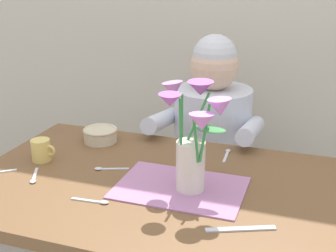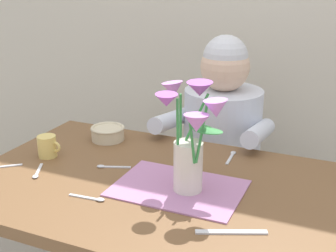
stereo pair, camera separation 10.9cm
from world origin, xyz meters
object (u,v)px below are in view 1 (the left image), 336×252
Objects in this scene: dinner_knife at (241,229)px; coffee_cup at (41,150)px; ceramic_bowl at (100,135)px; flower_vase at (193,136)px; seated_person at (211,160)px.

coffee_cup is (-0.76, 0.22, 0.04)m from dinner_knife.
ceramic_bowl is 0.26m from coffee_cup.
flower_vase is 0.59m from coffee_cup.
flower_vase is at bearing -4.26° from coffee_cup.
flower_vase is at bearing -31.11° from ceramic_bowl.
flower_vase is 1.77× the size of dinner_knife.
ceramic_bowl is 0.79m from dinner_knife.
flower_vase is at bearing 113.70° from dinner_knife.
coffee_cup is at bearing -115.93° from ceramic_bowl.
seated_person is 0.55m from ceramic_bowl.
flower_vase is 0.56m from ceramic_bowl.
dinner_knife is at bearing -43.07° from flower_vase.
coffee_cup reaches higher than ceramic_bowl.
seated_person reaches higher than dinner_knife.
dinner_knife is at bearing -15.85° from coffee_cup.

